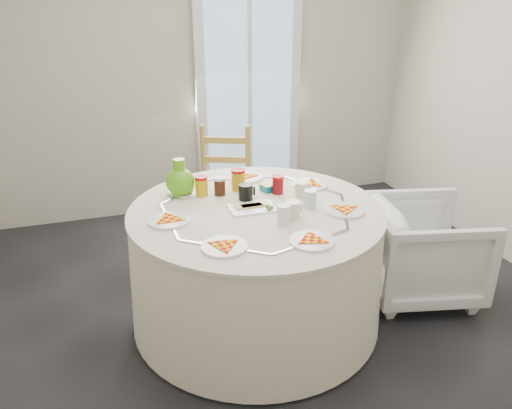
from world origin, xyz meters
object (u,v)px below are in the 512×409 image
object	(u,v)px
table	(256,266)
armchair	(423,243)
green_pitcher	(180,181)
wooden_chair	(223,191)

from	to	relation	value
table	armchair	bearing A→B (deg)	-3.78
green_pitcher	table	bearing A→B (deg)	-34.98
wooden_chair	armchair	xyz separation A→B (m)	(1.11, -1.16, -0.08)
table	green_pitcher	distance (m)	0.72
table	green_pitcher	xyz separation A→B (m)	(-0.39, 0.35, 0.49)
table	wooden_chair	bearing A→B (deg)	86.59
wooden_chair	green_pitcher	size ratio (longest dim) A/B	4.16
table	armchair	size ratio (longest dim) A/B	2.13
table	wooden_chair	size ratio (longest dim) A/B	1.61
wooden_chair	armchair	world-z (taller)	wooden_chair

